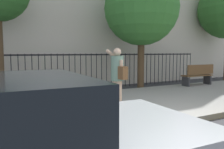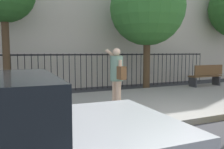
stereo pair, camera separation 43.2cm
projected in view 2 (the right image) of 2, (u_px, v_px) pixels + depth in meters
ground_plane at (194, 125)px, 5.38m from camera, size 60.00×60.00×0.00m
sidewalk at (143, 103)px, 7.37m from camera, size 28.00×4.40×0.15m
iron_fence at (100, 66)px, 10.63m from camera, size 12.03×0.04×1.60m
pedestrian_on_phone at (117, 73)px, 6.33m from camera, size 0.48×0.66×1.63m
street_bench at (206, 75)px, 10.43m from camera, size 1.60×0.45×0.95m
street_tree_near at (147, 8)px, 9.98m from camera, size 3.20×3.20×5.14m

